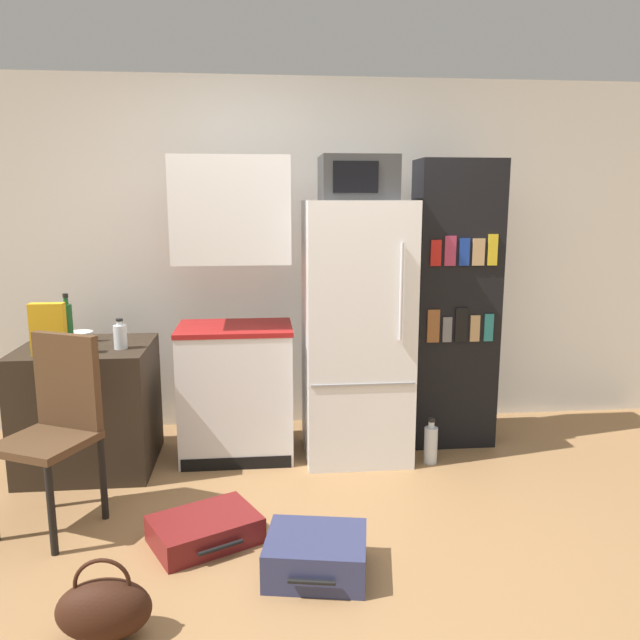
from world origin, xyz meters
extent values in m
plane|color=olive|center=(0.00, 0.00, 0.00)|extent=(24.00, 24.00, 0.00)
cube|color=silver|center=(0.20, 2.00, 1.25)|extent=(6.40, 0.10, 2.50)
cube|color=#2D2319|center=(-1.32, 1.25, 0.39)|extent=(0.77, 0.69, 0.78)
cube|color=white|center=(-0.41, 1.35, 0.42)|extent=(0.71, 0.50, 0.83)
cube|color=maroon|center=(-0.41, 1.35, 0.85)|extent=(0.73, 0.51, 0.03)
cube|color=white|center=(-0.41, 1.35, 1.59)|extent=(0.71, 0.42, 0.64)
cube|color=black|center=(-0.41, 1.10, 0.04)|extent=(0.68, 0.01, 0.08)
cube|color=white|center=(0.36, 1.30, 0.82)|extent=(0.66, 0.61, 1.65)
cube|color=gray|center=(0.36, 0.99, 0.56)|extent=(0.63, 0.01, 0.01)
cylinder|color=silver|center=(0.58, 0.98, 1.12)|extent=(0.02, 0.02, 0.58)
cube|color=#333333|center=(0.36, 1.30, 1.78)|extent=(0.46, 0.37, 0.27)
cube|color=black|center=(0.32, 1.11, 1.78)|extent=(0.27, 0.01, 0.18)
cube|color=black|center=(1.05, 1.44, 0.96)|extent=(0.55, 0.31, 1.91)
cube|color=brown|center=(0.86, 1.28, 0.85)|extent=(0.08, 0.01, 0.21)
cube|color=slate|center=(0.96, 1.28, 0.83)|extent=(0.06, 0.01, 0.16)
cube|color=black|center=(1.05, 1.28, 0.86)|extent=(0.08, 0.01, 0.22)
cube|color=tan|center=(1.14, 1.28, 0.83)|extent=(0.06, 0.01, 0.17)
cube|color=teal|center=(1.23, 1.28, 0.83)|extent=(0.06, 0.01, 0.18)
cube|color=red|center=(0.86, 1.28, 1.32)|extent=(0.07, 0.01, 0.16)
cube|color=#A33351|center=(0.96, 1.28, 1.34)|extent=(0.07, 0.01, 0.19)
cube|color=#193899|center=(1.05, 1.28, 1.33)|extent=(0.07, 0.01, 0.17)
cube|color=tan|center=(1.14, 1.28, 1.33)|extent=(0.08, 0.01, 0.17)
cube|color=gold|center=(1.23, 1.28, 1.34)|extent=(0.06, 0.01, 0.20)
cylinder|color=white|center=(-1.57, 1.26, 0.84)|extent=(0.08, 0.08, 0.12)
cylinder|color=white|center=(-1.57, 1.26, 0.91)|extent=(0.04, 0.04, 0.02)
cylinder|color=black|center=(-1.57, 1.26, 0.92)|extent=(0.04, 0.04, 0.01)
cylinder|color=silver|center=(-1.08, 1.15, 0.85)|extent=(0.08, 0.08, 0.14)
cylinder|color=silver|center=(-1.08, 1.15, 0.93)|extent=(0.04, 0.04, 0.03)
cylinder|color=black|center=(-1.08, 1.15, 0.95)|extent=(0.04, 0.04, 0.01)
cylinder|color=#1E6028|center=(-1.44, 1.34, 0.90)|extent=(0.06, 0.06, 0.24)
cylinder|color=#1E6028|center=(-1.44, 1.34, 1.04)|extent=(0.03, 0.03, 0.04)
cylinder|color=black|center=(-1.44, 1.34, 1.08)|extent=(0.03, 0.03, 0.02)
cylinder|color=brown|center=(-1.47, 1.22, 0.84)|extent=(0.08, 0.08, 0.12)
cylinder|color=brown|center=(-1.47, 1.22, 0.90)|extent=(0.04, 0.04, 0.02)
cylinder|color=black|center=(-1.47, 1.22, 0.92)|extent=(0.04, 0.04, 0.01)
cylinder|color=silver|center=(-1.40, 1.47, 0.80)|extent=(0.16, 0.16, 0.04)
cube|color=gold|center=(-1.45, 1.04, 0.93)|extent=(0.19, 0.07, 0.30)
cylinder|color=black|center=(-1.24, 0.23, 0.22)|extent=(0.04, 0.04, 0.45)
cylinder|color=black|center=(-1.41, 0.72, 0.22)|extent=(0.04, 0.04, 0.45)
cylinder|color=black|center=(-1.08, 0.56, 0.22)|extent=(0.04, 0.04, 0.45)
cube|color=#4C331E|center=(-1.32, 0.47, 0.47)|extent=(0.53, 0.53, 0.04)
cube|color=#4C331E|center=(-1.24, 0.64, 0.74)|extent=(0.36, 0.21, 0.50)
cube|color=navy|center=(-0.02, -0.04, 0.09)|extent=(0.50, 0.44, 0.18)
cylinder|color=black|center=(-0.06, -0.24, 0.09)|extent=(0.20, 0.06, 0.02)
cube|color=maroon|center=(-0.54, 0.28, 0.06)|extent=(0.60, 0.53, 0.13)
cylinder|color=black|center=(-0.45, 0.10, 0.06)|extent=(0.21, 0.12, 0.02)
ellipsoid|color=#33190F|center=(-0.86, -0.38, 0.12)|extent=(0.36, 0.20, 0.24)
torus|color=#33190F|center=(-0.86, -0.38, 0.23)|extent=(0.21, 0.02, 0.21)
cylinder|color=silver|center=(0.82, 1.09, 0.12)|extent=(0.09, 0.09, 0.23)
cylinder|color=silver|center=(0.82, 1.09, 0.25)|extent=(0.04, 0.04, 0.04)
cylinder|color=black|center=(0.82, 1.09, 0.29)|extent=(0.04, 0.04, 0.02)
camera|label=1|loc=(-0.25, -2.57, 1.65)|focal=35.00mm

